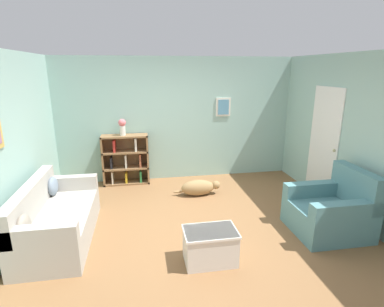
% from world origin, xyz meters
% --- Properties ---
extents(ground_plane, '(14.00, 14.00, 0.00)m').
position_xyz_m(ground_plane, '(0.00, 0.00, 0.00)').
color(ground_plane, brown).
extents(wall_back, '(5.60, 0.13, 2.60)m').
position_xyz_m(wall_back, '(0.00, 2.25, 1.30)').
color(wall_back, '#93BCB2').
rests_on(wall_back, ground_plane).
extents(wall_left, '(0.13, 5.00, 2.60)m').
position_xyz_m(wall_left, '(-2.55, -0.00, 1.30)').
color(wall_left, '#93BCB2').
rests_on(wall_left, ground_plane).
extents(wall_right, '(0.16, 5.00, 2.60)m').
position_xyz_m(wall_right, '(2.55, 0.02, 1.29)').
color(wall_right, '#93BCB2').
rests_on(wall_right, ground_plane).
extents(couch, '(0.84, 1.81, 0.84)m').
position_xyz_m(couch, '(-2.02, -0.04, 0.30)').
color(couch, '#ADA89E').
rests_on(couch, ground_plane).
extents(bookshelf, '(0.94, 0.33, 1.04)m').
position_xyz_m(bookshelf, '(-1.12, 2.04, 0.51)').
color(bookshelf, olive).
rests_on(bookshelf, ground_plane).
extents(recliner_chair, '(1.00, 0.93, 0.96)m').
position_xyz_m(recliner_chair, '(1.94, -0.51, 0.33)').
color(recliner_chair, slate).
rests_on(recliner_chair, ground_plane).
extents(coffee_table, '(0.66, 0.43, 0.43)m').
position_xyz_m(coffee_table, '(-0.00, -0.92, 0.23)').
color(coffee_table, silver).
rests_on(coffee_table, ground_plane).
extents(dog, '(0.91, 0.28, 0.31)m').
position_xyz_m(dog, '(0.26, 1.13, 0.15)').
color(dog, '#9E7A4C').
rests_on(dog, ground_plane).
extents(vase, '(0.15, 0.15, 0.34)m').
position_xyz_m(vase, '(-1.15, 2.02, 1.23)').
color(vase, silver).
rests_on(vase, bookshelf).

